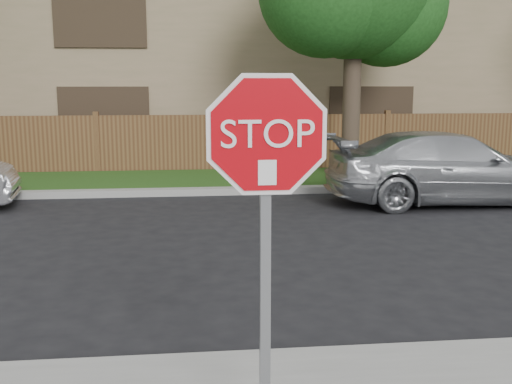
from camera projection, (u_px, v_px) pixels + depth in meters
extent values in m
plane|color=black|center=(357.00, 355.00, 5.47)|extent=(90.00, 90.00, 0.00)
cube|color=gray|center=(258.00, 190.00, 13.43)|extent=(70.00, 0.30, 0.15)
cube|color=#1E4714|center=(251.00, 179.00, 15.05)|extent=(70.00, 3.00, 0.12)
cube|color=#4F301C|center=(245.00, 144.00, 16.48)|extent=(70.00, 0.12, 1.60)
cube|color=#887754|center=(231.00, 68.00, 21.56)|extent=(34.00, 8.00, 6.00)
cylinder|color=#382B21|center=(351.00, 103.00, 14.87)|extent=(0.44, 0.44, 3.92)
sphere|color=#194515|center=(387.00, 6.00, 14.83)|extent=(3.00, 3.00, 3.00)
cube|color=gray|center=(265.00, 278.00, 3.73)|extent=(0.06, 0.06, 2.30)
cylinder|color=white|center=(267.00, 135.00, 3.51)|extent=(1.01, 0.02, 1.01)
cylinder|color=#B4060F|center=(267.00, 135.00, 3.50)|extent=(0.93, 0.02, 0.93)
cube|color=white|center=(267.00, 173.00, 3.52)|extent=(0.11, 0.00, 0.15)
imported|color=#B4B8BC|center=(449.00, 168.00, 12.29)|extent=(5.07, 2.08, 1.47)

